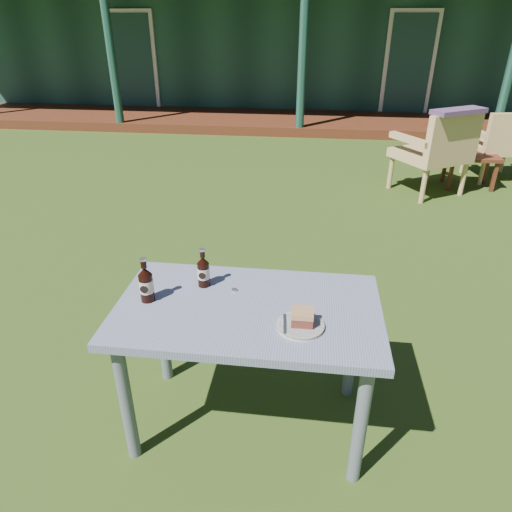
# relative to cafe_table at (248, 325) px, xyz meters

# --- Properties ---
(ground) EXTENTS (80.00, 80.00, 0.00)m
(ground) POSITION_rel_cafe_table_xyz_m (0.00, 1.60, -0.62)
(ground) COLOR #334916
(pavilion) EXTENTS (15.80, 8.30, 3.45)m
(pavilion) POSITION_rel_cafe_table_xyz_m (-0.00, 10.99, 0.99)
(pavilion) COLOR #194133
(pavilion) RESTS_ON ground
(cafe_table) EXTENTS (1.20, 0.70, 0.72)m
(cafe_table) POSITION_rel_cafe_table_xyz_m (0.00, 0.00, 0.00)
(cafe_table) COLOR slate
(cafe_table) RESTS_ON ground
(plate) EXTENTS (0.20, 0.20, 0.01)m
(plate) POSITION_rel_cafe_table_xyz_m (0.24, -0.12, 0.11)
(plate) COLOR silver
(plate) RESTS_ON cafe_table
(cake_slice) EXTENTS (0.09, 0.09, 0.06)m
(cake_slice) POSITION_rel_cafe_table_xyz_m (0.25, -0.11, 0.15)
(cake_slice) COLOR #5A281C
(cake_slice) RESTS_ON plate
(fork) EXTENTS (0.02, 0.14, 0.00)m
(fork) POSITION_rel_cafe_table_xyz_m (0.18, -0.13, 0.12)
(fork) COLOR silver
(fork) RESTS_ON plate
(cola_bottle_near) EXTENTS (0.06, 0.06, 0.20)m
(cola_bottle_near) POSITION_rel_cafe_table_xyz_m (-0.24, 0.15, 0.18)
(cola_bottle_near) COLOR black
(cola_bottle_near) RESTS_ON cafe_table
(cola_bottle_far) EXTENTS (0.06, 0.07, 0.22)m
(cola_bottle_far) POSITION_rel_cafe_table_xyz_m (-0.46, -0.01, 0.19)
(cola_bottle_far) COLOR black
(cola_bottle_far) RESTS_ON cafe_table
(bottle_cap) EXTENTS (0.03, 0.03, 0.01)m
(bottle_cap) POSITION_rel_cafe_table_xyz_m (-0.08, 0.12, 0.11)
(bottle_cap) COLOR silver
(bottle_cap) RESTS_ON cafe_table
(armchair_left) EXTENTS (0.96, 0.94, 0.96)m
(armchair_left) POSITION_rel_cafe_table_xyz_m (1.66, 3.67, -0.08)
(armchair_left) COLOR tan
(armchair_left) RESTS_ON ground
(armchair_right) EXTENTS (0.74, 0.71, 0.87)m
(armchair_right) POSITION_rel_cafe_table_xyz_m (2.59, 4.30, -0.13)
(armchair_right) COLOR tan
(armchair_right) RESTS_ON ground
(floral_throw) EXTENTS (0.65, 0.51, 0.05)m
(floral_throw) POSITION_rel_cafe_table_xyz_m (1.76, 3.50, 0.37)
(floral_throw) COLOR #583A5E
(floral_throw) RESTS_ON armchair_left
(side_table) EXTENTS (0.60, 0.40, 0.40)m
(side_table) POSITION_rel_cafe_table_xyz_m (2.16, 3.99, -0.28)
(side_table) COLOR #502413
(side_table) RESTS_ON ground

